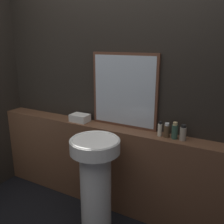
{
  "coord_description": "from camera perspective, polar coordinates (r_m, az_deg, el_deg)",
  "views": [
    {
      "loc": [
        1.14,
        -0.93,
        1.72
      ],
      "look_at": [
        0.06,
        1.02,
        1.08
      ],
      "focal_mm": 40.0,
      "sensor_mm": 36.0,
      "label": 1
    }
  ],
  "objects": [
    {
      "name": "lotion_bottle",
      "position": [
        2.25,
        14.15,
        -4.26
      ],
      "size": [
        0.05,
        0.05,
        0.15
      ],
      "color": "#2D4C3D",
      "rests_on": "vanity_counter"
    },
    {
      "name": "shampoo_bottle",
      "position": [
        2.29,
        10.88,
        -3.89
      ],
      "size": [
        0.04,
        0.04,
        0.14
      ],
      "color": "beige",
      "rests_on": "vanity_counter"
    },
    {
      "name": "wall_back",
      "position": [
        2.51,
        1.45,
        5.2
      ],
      "size": [
        8.0,
        0.06,
        2.5
      ],
      "color": "black",
      "rests_on": "ground_plane"
    },
    {
      "name": "conditioner_bottle",
      "position": [
        2.27,
        12.4,
        -4.18
      ],
      "size": [
        0.05,
        0.05,
        0.13
      ],
      "color": "#4C3823",
      "rests_on": "vanity_counter"
    },
    {
      "name": "vanity_counter",
      "position": [
        2.67,
        -0.04,
        -12.51
      ],
      "size": [
        2.82,
        0.21,
        0.89
      ],
      "color": "brown",
      "rests_on": "ground_plane"
    },
    {
      "name": "mirror",
      "position": [
        2.43,
        2.81,
        4.87
      ],
      "size": [
        0.69,
        0.03,
        0.72
      ],
      "color": "#563323",
      "rests_on": "vanity_counter"
    },
    {
      "name": "body_wash_bottle",
      "position": [
        2.24,
        15.93,
        -4.66
      ],
      "size": [
        0.06,
        0.06,
        0.14
      ],
      "color": "gray",
      "rests_on": "vanity_counter"
    },
    {
      "name": "pedestal_sink",
      "position": [
        2.3,
        -3.77,
        -15.09
      ],
      "size": [
        0.43,
        0.43,
        0.92
      ],
      "color": "white",
      "rests_on": "ground_plane"
    },
    {
      "name": "towel_stack",
      "position": [
        2.68,
        -7.34,
        -1.34
      ],
      "size": [
        0.19,
        0.14,
        0.08
      ],
      "color": "silver",
      "rests_on": "vanity_counter"
    }
  ]
}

